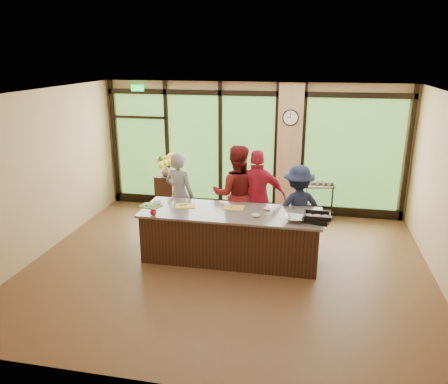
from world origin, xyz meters
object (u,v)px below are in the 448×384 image
at_px(bar_cart, 319,196).
at_px(roasting_pan, 317,219).
at_px(flower_stand, 167,194).
at_px(cook_left, 180,195).
at_px(island_base, 231,236).
at_px(cook_right, 298,208).

bearing_deg(bar_cart, roasting_pan, -101.61).
bearing_deg(flower_stand, cook_left, -57.31).
height_order(island_base, cook_right, cook_right).
xyz_separation_m(cook_right, bar_cart, (0.43, 1.74, -0.30)).
height_order(cook_left, roasting_pan, cook_left).
xyz_separation_m(cook_left, bar_cart, (2.79, 1.61, -0.37)).
xyz_separation_m(island_base, cook_right, (1.15, 0.71, 0.38)).
bearing_deg(roasting_pan, flower_stand, 162.29).
height_order(cook_left, flower_stand, cook_left).
height_order(island_base, cook_left, cook_left).
height_order(roasting_pan, flower_stand, roasting_pan).
xyz_separation_m(island_base, flower_stand, (-1.92, 2.13, 0.01)).
distance_m(cook_left, flower_stand, 1.54).
relative_size(roasting_pan, flower_stand, 0.48).
xyz_separation_m(roasting_pan, bar_cart, (0.08, 2.64, -0.44)).
relative_size(island_base, bar_cart, 3.60).
relative_size(cook_left, roasting_pan, 4.13).
relative_size(cook_left, cook_right, 1.08).
bearing_deg(cook_left, bar_cart, -130.92).
height_order(cook_left, cook_right, cook_left).
bearing_deg(bar_cart, cook_left, -159.73).
distance_m(cook_left, roasting_pan, 2.89).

